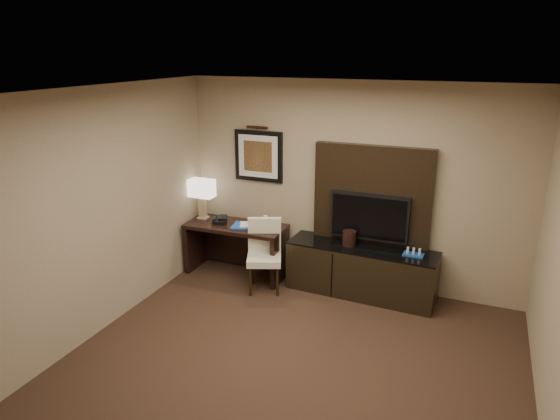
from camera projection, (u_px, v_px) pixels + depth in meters
The scene contains 18 objects.
floor at pixel (276, 390), 4.69m from camera, with size 4.50×5.00×0.01m, color #311F16.
ceiling at pixel (275, 97), 3.86m from camera, with size 4.50×5.00×0.01m, color silver.
wall_back at pixel (351, 186), 6.47m from camera, with size 4.50×0.01×2.70m, color #9A8768.
wall_left at pixel (73, 224), 5.09m from camera, with size 0.01×5.00×2.70m, color #9A8768.
desk at pixel (236, 249), 6.99m from camera, with size 1.38×0.59×0.74m, color black.
credenza at pixel (361, 271), 6.43m from camera, with size 1.90×0.53×0.65m, color black.
tv_wall_panel at pixel (372, 196), 6.34m from camera, with size 1.50×0.12×1.30m, color black.
tv at pixel (369, 217), 6.33m from camera, with size 1.00×0.08×0.60m, color black.
artwork at pixel (259, 156), 6.83m from camera, with size 0.70×0.04×0.70m, color black.
picture_light at pixel (257, 127), 6.68m from camera, with size 0.04×0.04×0.30m, color #3C2313.
desk_chair at pixel (264, 258), 6.49m from camera, with size 0.44×0.50×0.91m, color beige, non-canonical shape.
table_lamp at pixel (202, 198), 7.05m from camera, with size 0.37×0.21×0.61m, color tan, non-canonical shape.
desk_phone at pixel (220, 220), 6.92m from camera, with size 0.19×0.17×0.10m, color black, non-canonical shape.
blue_folder at pixel (241, 226), 6.82m from camera, with size 0.23×0.30×0.02m, color #1A4BAD.
book at pixel (240, 217), 6.80m from camera, with size 0.18×0.02×0.24m, color tan.
water_bottle at pixel (265, 222), 6.73m from camera, with size 0.06×0.06×0.17m, color silver.
ice_bucket at pixel (349, 238), 6.36m from camera, with size 0.17×0.17×0.19m, color black.
minibar_tray at pixel (414, 252), 6.06m from camera, with size 0.24×0.15×0.09m, color #174695, non-canonical shape.
Camera 1 is at (1.53, -3.63, 3.06)m, focal length 32.00 mm.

